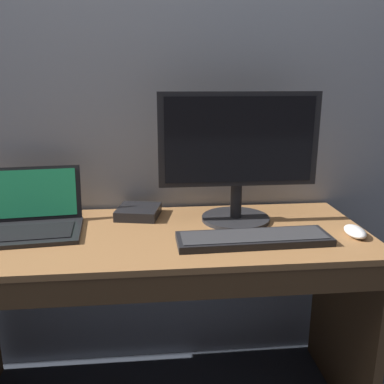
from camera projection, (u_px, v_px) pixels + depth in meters
The scene contains 7 objects.
back_wall at pixel (153, 44), 1.51m from camera, with size 4.82×0.04×2.67m, color gray.
desk at pixel (160, 291), 1.42m from camera, with size 1.42×0.56×0.70m.
laptop_black at pixel (31, 219), 1.38m from camera, with size 0.36×0.31×0.20m.
external_monitor at pixel (238, 151), 1.41m from camera, with size 0.56×0.25×0.46m.
wired_keyboard at pixel (254, 239), 1.29m from camera, with size 0.49×0.15×0.03m.
computer_mouse at pixel (355, 231), 1.34m from camera, with size 0.06×0.11×0.03m, color white.
external_drive_box at pixel (138, 212), 1.53m from camera, with size 0.15×0.16×0.04m, color black.
Camera 1 is at (-0.01, -1.29, 1.21)m, focal length 37.91 mm.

